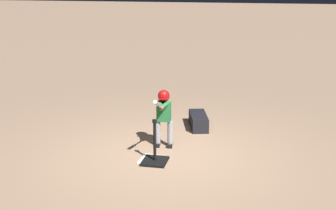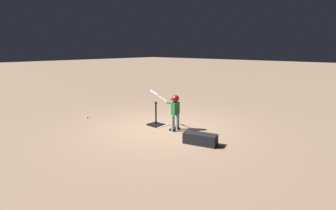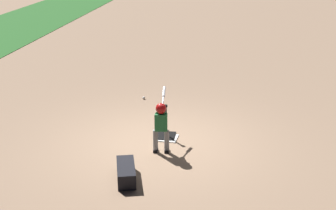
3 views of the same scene
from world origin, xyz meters
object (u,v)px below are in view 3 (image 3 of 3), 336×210
Objects in this scene: batting_tee at (166,133)px; baseball at (144,98)px; equipment_bag at (126,172)px; batter_child at (161,121)px.

baseball is at bearing 21.40° from batting_tee.
batting_tee reaches higher than baseball.
baseball is at bearing -8.54° from equipment_bag.
batting_tee is 0.93m from batter_child.
batter_child is at bearing -179.00° from batting_tee.
batter_child reaches higher than equipment_bag.
baseball is (3.16, 0.96, -0.64)m from batter_child.
equipment_bag is at bearing 167.36° from batting_tee.
batting_tee is at bearing -27.73° from equipment_bag.
equipment_bag is (-1.98, 0.44, 0.04)m from batting_tee.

